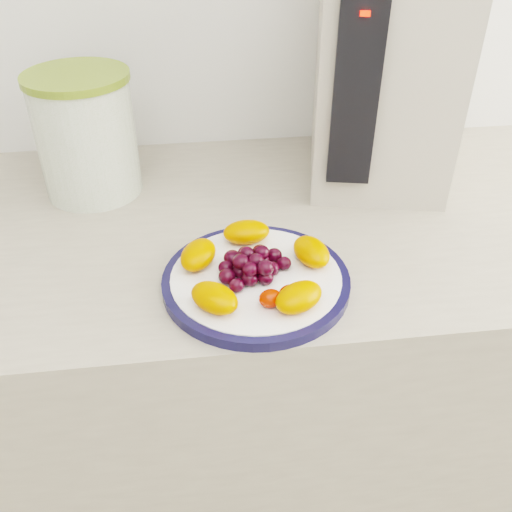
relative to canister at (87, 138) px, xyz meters
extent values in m
cube|color=#A39985|center=(0.27, -0.13, -0.55)|extent=(3.50, 0.60, 0.90)
cube|color=#9B8458|center=(0.27, -0.13, -0.58)|extent=(3.48, 0.58, 0.84)
cylinder|color=#111136|center=(0.24, -0.30, -0.09)|extent=(0.26, 0.26, 0.01)
cylinder|color=white|center=(0.24, -0.30, -0.09)|extent=(0.23, 0.23, 0.02)
cylinder|color=#3C5D14|center=(0.00, 0.00, 0.00)|extent=(0.21, 0.21, 0.19)
cylinder|color=olive|center=(0.00, 0.00, 0.10)|extent=(0.22, 0.22, 0.01)
cube|color=#B1A898|center=(0.50, 0.03, 0.10)|extent=(0.28, 0.35, 0.39)
cube|color=black|center=(0.41, -0.12, 0.10)|extent=(0.07, 0.04, 0.29)
cube|color=#FF0C05|center=(0.41, -0.13, 0.21)|extent=(0.01, 0.01, 0.01)
ellipsoid|color=#D45800|center=(0.32, -0.28, -0.06)|extent=(0.06, 0.08, 0.03)
ellipsoid|color=#D45800|center=(0.24, -0.22, -0.06)|extent=(0.07, 0.05, 0.03)
ellipsoid|color=#D45800|center=(0.17, -0.26, -0.06)|extent=(0.07, 0.08, 0.03)
ellipsoid|color=#D45800|center=(0.18, -0.36, -0.06)|extent=(0.08, 0.08, 0.03)
ellipsoid|color=#D45800|center=(0.29, -0.37, -0.06)|extent=(0.08, 0.07, 0.03)
ellipsoid|color=black|center=(0.24, -0.30, -0.07)|extent=(0.02, 0.02, 0.02)
ellipsoid|color=black|center=(0.27, -0.30, -0.07)|extent=(0.02, 0.02, 0.02)
ellipsoid|color=black|center=(0.25, -0.28, -0.07)|extent=(0.02, 0.02, 0.02)
ellipsoid|color=black|center=(0.23, -0.28, -0.07)|extent=(0.02, 0.02, 0.02)
ellipsoid|color=black|center=(0.22, -0.30, -0.07)|extent=(0.02, 0.02, 0.02)
ellipsoid|color=black|center=(0.23, -0.32, -0.07)|extent=(0.02, 0.02, 0.02)
ellipsoid|color=black|center=(0.25, -0.32, -0.07)|extent=(0.02, 0.02, 0.02)
ellipsoid|color=black|center=(0.28, -0.29, -0.07)|extent=(0.02, 0.02, 0.02)
ellipsoid|color=black|center=(0.27, -0.27, -0.07)|extent=(0.02, 0.02, 0.02)
ellipsoid|color=black|center=(0.25, -0.26, -0.07)|extent=(0.02, 0.02, 0.02)
ellipsoid|color=black|center=(0.23, -0.26, -0.07)|extent=(0.02, 0.02, 0.02)
ellipsoid|color=black|center=(0.21, -0.27, -0.07)|extent=(0.02, 0.02, 0.02)
ellipsoid|color=black|center=(0.20, -0.29, -0.07)|extent=(0.02, 0.02, 0.02)
ellipsoid|color=black|center=(0.20, -0.31, -0.07)|extent=(0.02, 0.02, 0.02)
ellipsoid|color=black|center=(0.21, -0.33, -0.07)|extent=(0.02, 0.02, 0.02)
ellipsoid|color=black|center=(0.24, -0.30, -0.05)|extent=(0.02, 0.02, 0.02)
ellipsoid|color=black|center=(0.25, -0.28, -0.05)|extent=(0.02, 0.02, 0.02)
ellipsoid|color=black|center=(0.23, -0.28, -0.05)|extent=(0.02, 0.02, 0.02)
ellipsoid|color=black|center=(0.22, -0.30, -0.05)|extent=(0.02, 0.02, 0.02)
ellipsoid|color=black|center=(0.23, -0.32, -0.05)|extent=(0.02, 0.02, 0.02)
ellipsoid|color=black|center=(0.25, -0.32, -0.05)|extent=(0.02, 0.02, 0.02)
ellipsoid|color=red|center=(0.25, -0.36, -0.07)|extent=(0.03, 0.03, 0.02)
ellipsoid|color=red|center=(0.28, -0.36, -0.07)|extent=(0.04, 0.03, 0.02)
camera|label=1|loc=(0.17, -0.91, 0.40)|focal=40.00mm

